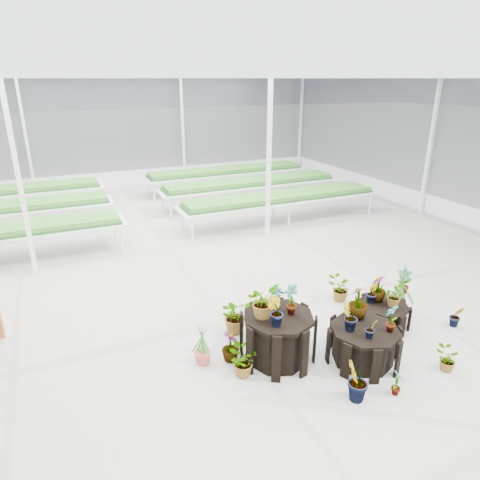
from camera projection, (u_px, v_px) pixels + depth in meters
name	position (u px, v px, depth m)	size (l,w,h in m)	color
ground_plane	(221.00, 331.00, 7.59)	(24.00, 24.00, 0.00)	gray
greenhouse_shell	(219.00, 209.00, 6.79)	(18.00, 24.00, 4.50)	white
steel_frame	(219.00, 209.00, 6.79)	(18.00, 24.00, 4.50)	silver
nursery_benches	(137.00, 205.00, 13.58)	(16.00, 7.00, 0.84)	silver
plinth_tall	(278.00, 337.00, 6.70)	(1.15, 1.15, 0.79)	black
plinth_mid	(363.00, 345.00, 6.69)	(1.11, 1.11, 0.59)	black
plinth_low	(382.00, 315.00, 7.70)	(0.93, 0.93, 0.42)	black
nursery_plants	(316.00, 313.00, 7.18)	(4.97, 2.97, 1.32)	#306E23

